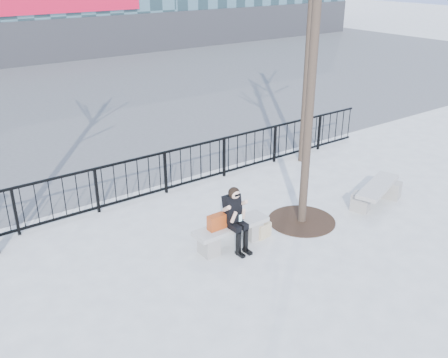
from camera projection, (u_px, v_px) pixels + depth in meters
ground at (231, 245)px, 10.24m from camera, size 120.00×120.00×0.00m
street_surface at (22, 97)px, 21.36m from camera, size 60.00×23.00×0.01m
railing at (158, 174)px, 12.24m from camera, size 14.00×0.06×1.10m
tree_grate at (302, 221)px, 11.18m from camera, size 1.50×1.50×0.02m
bench_main at (231, 232)px, 10.12m from camera, size 1.65×0.46×0.49m
bench_second at (377, 192)px, 11.87m from camera, size 1.72×0.48×0.51m
seated_woman at (236, 219)px, 9.85m from camera, size 0.50×0.64×1.34m
handbag at (217, 222)px, 9.81m from camera, size 0.37×0.18×0.31m
shopping_bag at (264, 231)px, 10.47m from camera, size 0.35×0.17×0.32m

